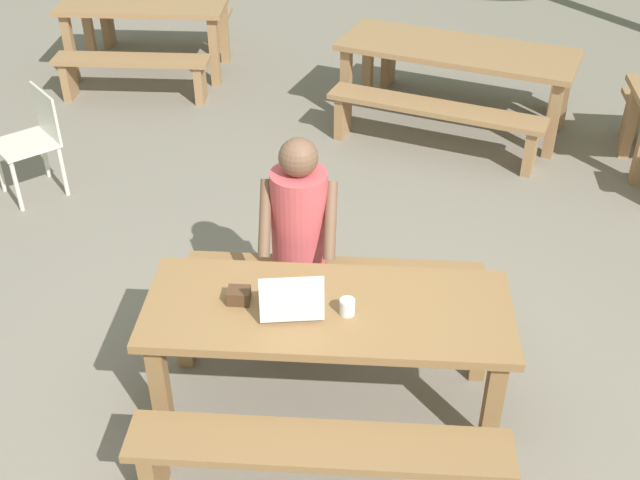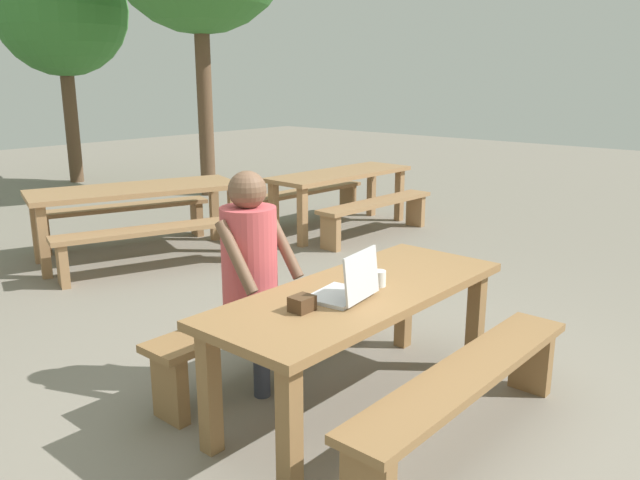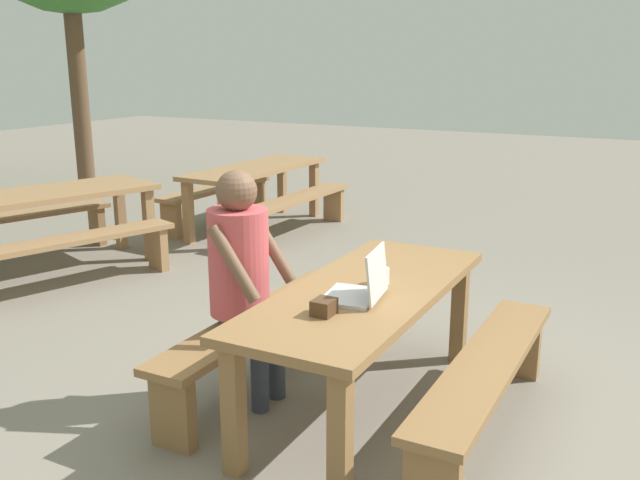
{
  "view_description": "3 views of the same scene",
  "coord_description": "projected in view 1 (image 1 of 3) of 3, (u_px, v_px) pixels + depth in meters",
  "views": [
    {
      "loc": [
        0.18,
        -3.24,
        3.39
      ],
      "look_at": [
        -0.06,
        0.25,
        0.97
      ],
      "focal_mm": 44.72,
      "sensor_mm": 36.0,
      "label": 1
    },
    {
      "loc": [
        -2.69,
        -2.04,
        1.88
      ],
      "look_at": [
        -0.06,
        0.25,
        0.97
      ],
      "focal_mm": 35.6,
      "sensor_mm": 36.0,
      "label": 2
    },
    {
      "loc": [
        -3.3,
        -1.45,
        1.93
      ],
      "look_at": [
        -0.06,
        0.25,
        0.97
      ],
      "focal_mm": 39.2,
      "sensor_mm": 36.0,
      "label": 3
    }
  ],
  "objects": [
    {
      "name": "laptop",
      "position": [
        291.0,
        302.0,
        4.11
      ],
      "size": [
        0.37,
        0.33,
        0.28
      ],
      "rotation": [
        0.0,
        0.0,
        3.28
      ],
      "color": "silver",
      "rests_on": "picnic_table_front"
    },
    {
      "name": "coffee_mug",
      "position": [
        347.0,
        307.0,
        4.11
      ],
      "size": [
        0.08,
        0.08,
        0.09
      ],
      "color": "white",
      "rests_on": "picnic_table_front"
    },
    {
      "name": "plastic_chair",
      "position": [
        34.0,
        139.0,
        6.29
      ],
      "size": [
        0.62,
        0.62,
        0.85
      ],
      "rotation": [
        0.0,
        0.0,
        5.45
      ],
      "color": "silver",
      "rests_on": "ground"
    },
    {
      "name": "person_seated",
      "position": [
        299.0,
        225.0,
        4.69
      ],
      "size": [
        0.45,
        0.43,
        1.34
      ],
      "color": "#333847",
      "rests_on": "ground"
    },
    {
      "name": "bench_mid_south",
      "position": [
        132.0,
        69.0,
        7.83
      ],
      "size": [
        1.53,
        0.31,
        0.44
      ],
      "rotation": [
        0.0,
        0.0,
        0.01
      ],
      "color": "#9E754C",
      "rests_on": "ground"
    },
    {
      "name": "ground_plane",
      "position": [
        327.0,
        403.0,
        4.59
      ],
      "size": [
        30.0,
        30.0,
        0.0
      ],
      "primitive_type": "plane",
      "color": "gray"
    },
    {
      "name": "picnic_table_rear",
      "position": [
        457.0,
        58.0,
        7.19
      ],
      "size": [
        2.26,
        1.45,
        0.75
      ],
      "rotation": [
        0.0,
        0.0,
        -0.34
      ],
      "color": "#9E754C",
      "rests_on": "ground"
    },
    {
      "name": "bench_far",
      "position": [
        334.0,
        284.0,
        4.96
      ],
      "size": [
        1.86,
        0.3,
        0.44
      ],
      "color": "olive",
      "rests_on": "ground"
    },
    {
      "name": "bench_mid_north",
      "position": [
        164.0,
        19.0,
        9.0
      ],
      "size": [
        1.53,
        0.31,
        0.44
      ],
      "rotation": [
        0.0,
        0.0,
        0.01
      ],
      "color": "#9E754C",
      "rests_on": "ground"
    },
    {
      "name": "small_pouch",
      "position": [
        239.0,
        296.0,
        4.2
      ],
      "size": [
        0.12,
        0.1,
        0.08
      ],
      "color": "#4C331E",
      "rests_on": "picnic_table_front"
    },
    {
      "name": "bench_rear_south",
      "position": [
        434.0,
        117.0,
        6.89
      ],
      "size": [
        1.89,
        0.92,
        0.45
      ],
      "rotation": [
        0.0,
        0.0,
        -0.34
      ],
      "color": "#9E754C",
      "rests_on": "ground"
    },
    {
      "name": "bench_near",
      "position": [
        319.0,
        457.0,
        3.84
      ],
      "size": [
        1.86,
        0.3,
        0.44
      ],
      "color": "olive",
      "rests_on": "ground"
    },
    {
      "name": "picnic_table_mid",
      "position": [
        146.0,
        12.0,
        8.23
      ],
      "size": [
        1.7,
        0.84,
        0.77
      ],
      "rotation": [
        0.0,
        0.0,
        0.01
      ],
      "color": "#9E754C",
      "rests_on": "ground"
    },
    {
      "name": "bench_rear_north",
      "position": [
        471.0,
        66.0,
        7.83
      ],
      "size": [
        1.89,
        0.92,
        0.45
      ],
      "rotation": [
        0.0,
        0.0,
        -0.34
      ],
      "color": "#9E754C",
      "rests_on": "ground"
    },
    {
      "name": "picnic_table_front",
      "position": [
        328.0,
        322.0,
        4.25
      ],
      "size": [
        1.95,
        0.76,
        0.72
      ],
      "color": "olive",
      "rests_on": "ground"
    }
  ]
}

